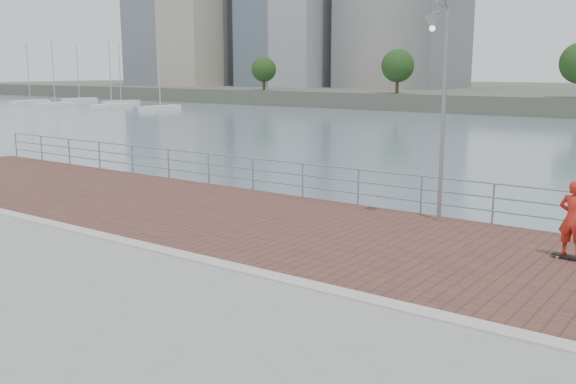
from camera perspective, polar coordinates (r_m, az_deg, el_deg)
The scene contains 8 objects.
water at distance 14.19m, azimuth -4.93°, elevation -14.47°, with size 400.00×400.00×0.00m, color slate.
brick_lane at distance 16.22m, azimuth 3.35°, elevation -3.62°, with size 40.00×6.80×0.02m, color brown.
curb at distance 13.44m, azimuth -5.08°, elevation -6.63°, with size 40.00×0.40×0.06m, color #B7B5AD.
guardrail at distance 18.95m, azimuth 8.97°, elevation 0.50°, with size 39.06×0.06×1.13m.
street_lamp at distance 17.07m, azimuth 13.27°, elevation 10.40°, with size 0.41×1.20×5.64m.
skateboard at distance 15.17m, azimuth 23.77°, elevation -5.27°, with size 0.76×0.26×0.09m.
skateboarder at distance 14.97m, azimuth 24.02°, elevation -2.15°, with size 0.61×0.40×1.66m, color red.
marina at distance 112.98m, azimuth -17.08°, elevation 7.58°, with size 32.81×19.04×10.35m.
Camera 1 is at (8.50, -9.60, 4.07)m, focal length 40.00 mm.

